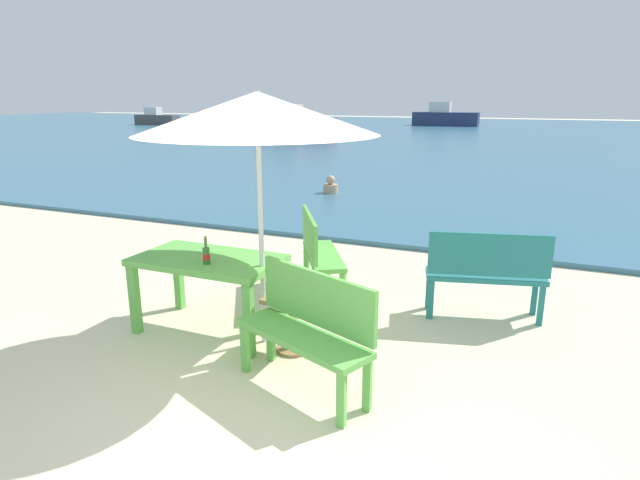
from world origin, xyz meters
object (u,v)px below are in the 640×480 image
object	(u,v)px
bench_green_left	(317,248)
swimmer_person	(331,186)
patio_umbrella	(257,113)
boat_tanker	(445,117)
picnic_table_green	(208,268)
boat_cargo_ship	(294,124)
boat_ferry	(157,118)
bench_teal_center	(486,270)
beer_bottle_amber	(206,254)
bench_green_right	(308,324)
side_table_wood	(293,314)

from	to	relation	value
bench_green_left	swimmer_person	size ratio (longest dim) A/B	2.97
swimmer_person	patio_umbrella	bearing A→B (deg)	-72.87
bench_green_left	boat_tanker	xyz separation A→B (m)	(-5.10, 36.89, 0.19)
picnic_table_green	boat_cargo_ship	distance (m)	26.55
bench_green_left	boat_ferry	bearing A→B (deg)	132.32
bench_teal_center	beer_bottle_amber	bearing A→B (deg)	-147.12
bench_green_left	bench_teal_center	bearing A→B (deg)	-1.54
patio_umbrella	bench_green_right	world-z (taller)	patio_umbrella
swimmer_person	boat_tanker	xyz separation A→B (m)	(-2.91, 31.01, 0.49)
beer_bottle_amber	boat_tanker	xyz separation A→B (m)	(-4.66, 38.46, -0.12)
bench_teal_center	bench_green_left	xyz separation A→B (m)	(-1.91, 0.05, 0.00)
swimmer_person	bench_green_left	bearing A→B (deg)	-69.55
bench_green_right	bench_teal_center	bearing A→B (deg)	59.53
beer_bottle_amber	boat_ferry	bearing A→B (deg)	130.36
beer_bottle_amber	bench_green_right	distance (m)	1.32
beer_bottle_amber	side_table_wood	bearing A→B (deg)	7.20
bench_teal_center	boat_tanker	world-z (taller)	boat_tanker
side_table_wood	picnic_table_green	bearing A→B (deg)	175.29
picnic_table_green	boat_ferry	xyz separation A→B (m)	(-26.12, 30.69, -0.08)
bench_green_right	swimmer_person	bearing A→B (deg)	110.67
bench_teal_center	picnic_table_green	bearing A→B (deg)	-151.54
boat_tanker	bench_teal_center	bearing A→B (deg)	-79.26
beer_bottle_amber	bench_teal_center	size ratio (longest dim) A/B	0.21
side_table_wood	swimmer_person	xyz separation A→B (m)	(-2.58, 7.34, -0.11)
boat_cargo_ship	boat_ferry	xyz separation A→B (m)	(-15.34, 6.42, -0.14)
swimmer_person	boat_ferry	size ratio (longest dim) A/B	0.11
boat_tanker	boat_cargo_ship	bearing A→B (deg)	-114.01
beer_bottle_amber	picnic_table_green	bearing A→B (deg)	122.47
beer_bottle_amber	bench_teal_center	bearing A→B (deg)	32.88
side_table_wood	boat_ferry	xyz separation A→B (m)	(-27.07, 30.77, 0.22)
patio_umbrella	boat_ferry	size ratio (longest dim) A/B	0.61
bench_green_left	patio_umbrella	bearing A→B (deg)	-87.74
bench_teal_center	bench_green_left	size ratio (longest dim) A/B	1.03
side_table_wood	bench_teal_center	xyz separation A→B (m)	(1.52, 1.41, 0.19)
picnic_table_green	bench_green_left	bearing A→B (deg)	68.17
picnic_table_green	patio_umbrella	size ratio (longest dim) A/B	0.61
picnic_table_green	swimmer_person	world-z (taller)	picnic_table_green
picnic_table_green	bench_green_right	xyz separation A→B (m)	(1.33, -0.59, -0.11)
swimmer_person	boat_cargo_ship	world-z (taller)	boat_cargo_ship
picnic_table_green	bench_green_right	world-z (taller)	bench_green_right
side_table_wood	bench_green_left	world-z (taller)	bench_green_left
bench_green_right	side_table_wood	bearing A→B (deg)	126.81
side_table_wood	boat_tanker	distance (m)	38.74
patio_umbrella	bench_green_left	size ratio (longest dim) A/B	1.89
bench_teal_center	boat_tanker	bearing A→B (deg)	100.74
bench_teal_center	boat_cargo_ship	bearing A→B (deg)	120.01
bench_green_left	boat_ferry	size ratio (longest dim) A/B	0.32
bench_green_left	boat_ferry	distance (m)	39.63
bench_green_right	boat_ferry	distance (m)	41.62
bench_green_right	boat_cargo_ship	xyz separation A→B (m)	(-12.11, 24.86, 0.17)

